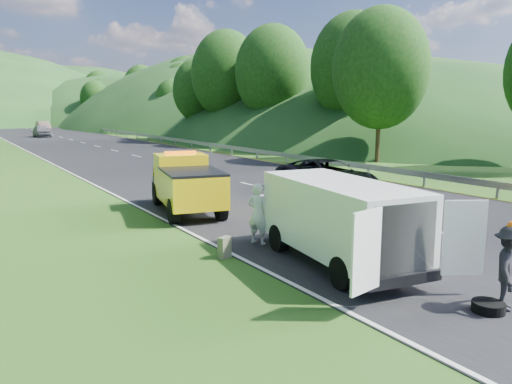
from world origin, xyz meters
TOP-DOWN VIEW (x-y plane):
  - ground at (0.00, 0.00)m, footprint 320.00×320.00m
  - road_surface at (3.00, 40.00)m, footprint 14.00×200.00m
  - guardrail at (10.30, 52.50)m, footprint 0.06×140.00m
  - tree_line_right at (23.00, 60.00)m, footprint 14.00×140.00m
  - hills_backdrop at (6.50, 134.70)m, footprint 201.00×288.60m
  - tow_truck at (-2.59, 5.81)m, footprint 3.03×5.61m
  - white_van at (-1.99, -2.18)m, footprint 3.58×6.50m
  - woman at (-2.74, 0.42)m, footprint 0.75×0.82m
  - child at (-1.84, -0.94)m, footprint 0.55×0.55m
  - worker at (-1.09, -6.36)m, footprint 1.29×1.12m
  - suitcase at (-4.23, -0.24)m, footprint 0.41×0.32m
  - spare_tire at (-1.53, -6.25)m, footprint 0.64×0.64m
  - passing_suv at (4.90, 6.30)m, footprint 2.69×5.61m
  - dist_car_a at (1.01, 59.74)m, footprint 1.90×4.73m
  - dist_car_b at (4.02, 76.60)m, footprint 1.69×4.84m

SIDE VIEW (x-z plane):
  - ground at x=0.00m, z-range 0.00..0.00m
  - guardrail at x=10.30m, z-range -0.76..0.76m
  - tree_line_right at x=23.00m, z-range -7.00..7.00m
  - hills_backdrop at x=6.50m, z-range -22.00..22.00m
  - woman at x=-2.74m, z-range -0.91..0.91m
  - child at x=-1.84m, z-range -0.45..0.45m
  - worker at x=-1.09m, z-range -0.87..0.87m
  - spare_tire at x=-1.53m, z-range -0.10..0.10m
  - passing_suv at x=4.90m, z-range -0.77..0.77m
  - dist_car_a at x=1.01m, z-range -0.81..0.81m
  - dist_car_b at x=4.02m, z-range -0.80..0.80m
  - road_surface at x=3.00m, z-range 0.00..0.02m
  - suitcase at x=-4.23m, z-range 0.00..0.59m
  - tow_truck at x=-2.59m, z-range -0.03..2.26m
  - white_van at x=-1.99m, z-range 0.14..2.34m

